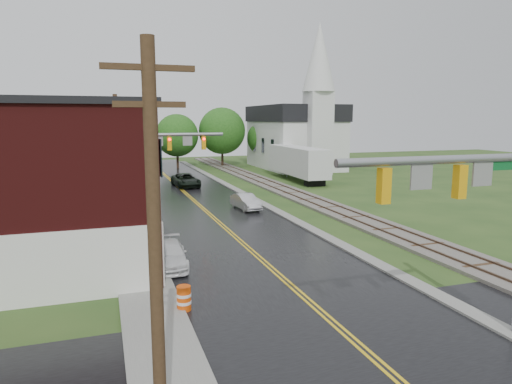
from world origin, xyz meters
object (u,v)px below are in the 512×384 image
utility_pole_c (111,143)px  semi_trailer (298,161)px  sedan_silver (246,202)px  construction_barrel (184,298)px  utility_pole_a (155,252)px  traffic_signal_far (160,151)px  pickup_white (169,255)px  suv_dark (186,180)px  church (298,130)px  utility_pole_b (118,160)px  tree_left_c (36,149)px  tree_left_e (92,142)px  traffic_signal_near (478,197)px

utility_pole_c → semi_trailer: 21.72m
sedan_silver → construction_barrel: (-8.30, -18.50, -0.14)m
utility_pole_a → construction_barrel: (1.80, 7.69, -4.22)m
utility_pole_c → construction_barrel: size_ratio=9.08×
traffic_signal_far → construction_barrel: traffic_signal_far is taller
utility_pole_a → pickup_white: size_ratio=2.14×
utility_pole_c → suv_dark: utility_pole_c is taller
church → traffic_signal_far: size_ratio=2.72×
church → utility_pole_b: (-26.80, -31.74, -1.11)m
traffic_signal_far → utility_pole_b: utility_pole_b is taller
construction_barrel → pickup_white: bearing=88.0°
utility_pole_c → traffic_signal_far: bearing=-78.9°
tree_left_c → sedan_silver: bearing=-38.7°
tree_left_c → tree_left_e: 7.82m
utility_pole_a → semi_trailer: (21.44, 41.44, -2.32)m
utility_pole_a → utility_pole_b: size_ratio=1.00×
church → construction_barrel: church is taller
pickup_white → semi_trailer: size_ratio=0.32×
semi_trailer → construction_barrel: (-19.64, -33.76, -1.91)m
traffic_signal_near → utility_pole_c: (-10.27, 42.00, -0.25)m
traffic_signal_near → utility_pole_c: 43.24m
church → tree_left_e: bearing=-164.8°
utility_pole_c → utility_pole_a: bearing=-90.0°
tree_left_c → semi_trailer: tree_left_c is taller
traffic_signal_near → traffic_signal_far: same height
church → pickup_white: bearing=-121.5°
tree_left_e → construction_barrel: bearing=-84.3°
traffic_signal_far → semi_trailer: traffic_signal_far is taller
traffic_signal_near → tree_left_c: 41.67m
pickup_white → construction_barrel: 5.60m
traffic_signal_far → suv_dark: 14.61m
tree_left_c → construction_barrel: 33.65m
utility_pole_b → pickup_white: 9.84m
tree_left_c → suv_dark: (14.65, 0.41, -3.79)m
traffic_signal_near → construction_barrel: bearing=146.1°
church → construction_barrel: bearing=-118.5°
construction_barrel → tree_left_c: bearing=105.4°
traffic_signal_far → utility_pole_a: size_ratio=0.82×
utility_pole_a → tree_left_e: utility_pole_a is taller
church → traffic_signal_near: 54.32m
traffic_signal_far → semi_trailer: (18.11, 14.44, -2.57)m
suv_dark → semi_trailer: (13.84, 1.13, 1.68)m
suv_dark → sedan_silver: 14.35m
utility_pole_c → semi_trailer: bearing=-6.8°
traffic_signal_far → utility_pole_c: bearing=101.1°
tree_left_c → utility_pole_c: bearing=30.2°
utility_pole_a → tree_left_e: bearing=92.6°
tree_left_e → pickup_white: bearing=-82.9°
church → semi_trailer: bearing=-113.5°
utility_pole_c → traffic_signal_near: bearing=-76.3°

